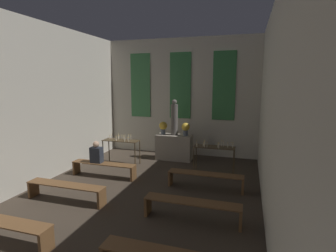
# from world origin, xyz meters

# --- Properties ---
(wall_back) EXTENTS (6.35, 0.16, 4.63)m
(wall_back) POSITION_xyz_m (0.00, 10.54, 2.34)
(wall_back) COLOR beige
(wall_back) RESTS_ON ground_plane
(wall_left) EXTENTS (0.12, 10.72, 4.63)m
(wall_left) POSITION_xyz_m (-3.11, 5.24, 2.32)
(wall_left) COLOR beige
(wall_left) RESTS_ON ground_plane
(wall_right) EXTENTS (0.12, 10.72, 4.63)m
(wall_right) POSITION_xyz_m (3.11, 5.24, 2.32)
(wall_right) COLOR beige
(wall_right) RESTS_ON ground_plane
(altar) EXTENTS (1.35, 0.58, 0.96)m
(altar) POSITION_xyz_m (0.00, 9.59, 0.48)
(altar) COLOR gray
(altar) RESTS_ON ground_plane
(statue) EXTENTS (0.26, 0.26, 1.34)m
(statue) POSITION_xyz_m (0.00, 9.59, 1.58)
(statue) COLOR #5B5651
(statue) RESTS_ON altar
(flower_vase_left) EXTENTS (0.31, 0.31, 0.48)m
(flower_vase_left) POSITION_xyz_m (-0.44, 9.59, 1.24)
(flower_vase_left) COLOR #4C5666
(flower_vase_left) RESTS_ON altar
(flower_vase_right) EXTENTS (0.31, 0.31, 0.48)m
(flower_vase_right) POSITION_xyz_m (0.44, 9.59, 1.24)
(flower_vase_right) COLOR #4C5666
(flower_vase_right) RESTS_ON altar
(candle_rack_left) EXTENTS (1.30, 0.48, 1.09)m
(candle_rack_left) POSITION_xyz_m (-1.65, 8.47, 0.77)
(candle_rack_left) COLOR #473823
(candle_rack_left) RESTS_ON ground_plane
(candle_rack_right) EXTENTS (1.30, 0.48, 1.08)m
(candle_rack_right) POSITION_xyz_m (1.65, 8.47, 0.77)
(candle_rack_right) COLOR #473823
(candle_rack_right) RESTS_ON ground_plane
(pew_second_left) EXTENTS (2.06, 0.36, 0.44)m
(pew_second_left) POSITION_xyz_m (-1.58, 3.58, 0.33)
(pew_second_left) COLOR brown
(pew_second_left) RESTS_ON ground_plane
(pew_third_left) EXTENTS (2.06, 0.36, 0.44)m
(pew_third_left) POSITION_xyz_m (-1.58, 5.36, 0.33)
(pew_third_left) COLOR brown
(pew_third_left) RESTS_ON ground_plane
(pew_third_right) EXTENTS (2.06, 0.36, 0.44)m
(pew_third_right) POSITION_xyz_m (1.58, 5.36, 0.33)
(pew_third_right) COLOR brown
(pew_third_right) RESTS_ON ground_plane
(pew_back_left) EXTENTS (2.06, 0.36, 0.44)m
(pew_back_left) POSITION_xyz_m (-1.58, 7.15, 0.33)
(pew_back_left) COLOR brown
(pew_back_left) RESTS_ON ground_plane
(pew_back_right) EXTENTS (2.06, 0.36, 0.44)m
(pew_back_right) POSITION_xyz_m (1.58, 7.15, 0.33)
(pew_back_right) COLOR brown
(pew_back_right) RESTS_ON ground_plane
(person_seated) EXTENTS (0.36, 0.24, 0.68)m
(person_seated) POSITION_xyz_m (-1.82, 7.15, 0.74)
(person_seated) COLOR #282D38
(person_seated) RESTS_ON pew_back_left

